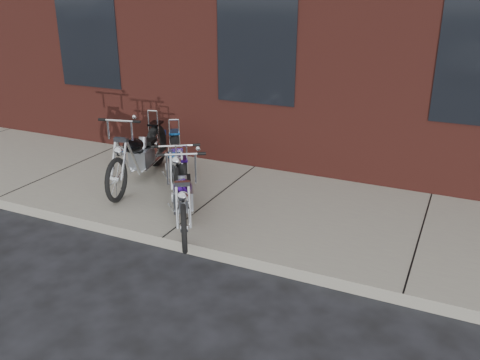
% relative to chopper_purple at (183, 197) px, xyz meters
% --- Properties ---
extents(ground, '(120.00, 120.00, 0.00)m').
position_rel_chopper_purple_xyz_m(ground, '(-0.03, -0.50, -0.53)').
color(ground, black).
rests_on(ground, ground).
extents(sidewalk, '(22.00, 3.00, 0.15)m').
position_rel_chopper_purple_xyz_m(sidewalk, '(-0.03, 1.00, -0.46)').
color(sidewalk, gray).
rests_on(sidewalk, ground).
extents(chopper_purple, '(1.19, 1.85, 1.18)m').
position_rel_chopper_purple_xyz_m(chopper_purple, '(0.00, 0.00, 0.00)').
color(chopper_purple, black).
rests_on(chopper_purple, sidewalk).
extents(chopper_blue, '(1.30, 1.92, 0.97)m').
position_rel_chopper_purple_xyz_m(chopper_blue, '(-0.74, 1.02, 0.02)').
color(chopper_blue, black).
rests_on(chopper_blue, sidewalk).
extents(chopper_third, '(0.74, 2.32, 1.19)m').
position_rel_chopper_purple_xyz_m(chopper_third, '(-1.47, 1.08, 0.04)').
color(chopper_third, black).
rests_on(chopper_third, sidewalk).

